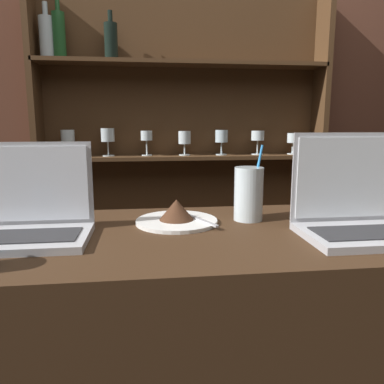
# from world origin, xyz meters

# --- Properties ---
(back_wall) EXTENTS (7.00, 0.06, 2.70)m
(back_wall) POSITION_xyz_m (0.00, 1.50, 1.35)
(back_wall) COLOR brown
(back_wall) RESTS_ON ground_plane
(back_shelf) EXTENTS (1.54, 0.18, 1.95)m
(back_shelf) POSITION_xyz_m (-0.10, 1.43, 1.02)
(back_shelf) COLOR #472D19
(back_shelf) RESTS_ON ground_plane
(laptop_near) EXTENTS (0.29, 0.21, 0.23)m
(laptop_near) POSITION_xyz_m (-0.58, 0.29, 1.03)
(laptop_near) COLOR #ADADB2
(laptop_near) RESTS_ON bar_counter
(laptop_far) EXTENTS (0.29, 0.21, 0.25)m
(laptop_far) POSITION_xyz_m (0.23, 0.22, 1.04)
(laptop_far) COLOR #ADADB2
(laptop_far) RESTS_ON bar_counter
(cake_plate) EXTENTS (0.23, 0.23, 0.07)m
(cake_plate) POSITION_xyz_m (-0.21, 0.38, 1.00)
(cake_plate) COLOR white
(cake_plate) RESTS_ON bar_counter
(water_glass) EXTENTS (0.08, 0.08, 0.22)m
(water_glass) POSITION_xyz_m (0.00, 0.39, 1.05)
(water_glass) COLOR silver
(water_glass) RESTS_ON bar_counter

